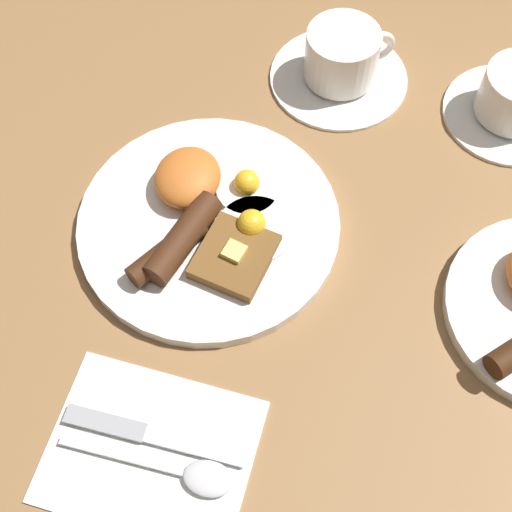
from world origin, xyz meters
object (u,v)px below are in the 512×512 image
(knife, at_px, (144,433))
(spoon, at_px, (188,473))
(teacup_near, at_px, (341,62))
(breakfast_plate_near, at_px, (208,221))

(knife, relative_size, spoon, 1.05)
(teacup_near, height_order, knife, teacup_near)
(teacup_near, bearing_deg, knife, -10.15)
(knife, bearing_deg, breakfast_plate_near, 91.43)
(breakfast_plate_near, relative_size, knife, 1.62)
(breakfast_plate_near, relative_size, spoon, 1.71)
(knife, distance_m, spoon, 0.05)
(teacup_near, distance_m, spoon, 0.49)
(teacup_near, xyz_separation_m, spoon, (0.49, -0.03, -0.02))
(breakfast_plate_near, height_order, knife, breakfast_plate_near)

